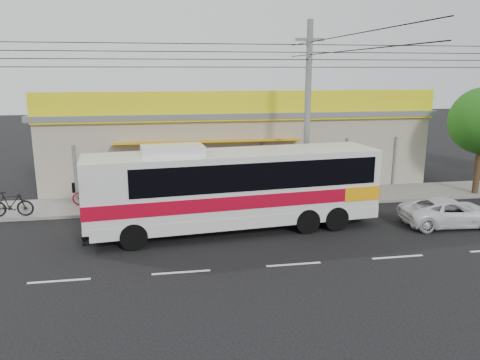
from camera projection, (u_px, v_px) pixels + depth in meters
The scene contains 9 objects.
ground at pixel (277, 240), 19.11m from camera, with size 120.00×120.00×0.00m, color black.
sidewalk at pixel (249, 199), 24.85m from camera, with size 30.00×3.20×0.15m, color gray.
lane_markings at pixel (294, 264), 16.72m from camera, with size 50.00×0.12×0.01m, color silver, non-canonical shape.
storefront_building at pixel (233, 142), 29.66m from camera, with size 22.60×9.20×5.70m.
coach_bus at pixel (239, 184), 19.88m from camera, with size 12.59×3.82×3.82m.
motorbike_red at pixel (93, 194), 23.55m from camera, with size 0.70×2.01×1.05m, color maroon.
motorbike_dark at pixel (11, 204), 21.57m from camera, with size 0.56×1.98×1.19m, color black.
white_car at pixel (450, 212), 20.81m from camera, with size 2.01×4.36×1.21m, color white.
utility_pole at pixel (309, 55), 21.84m from camera, with size 34.00×14.00×9.06m.
Camera 1 is at (-4.52, -17.53, 6.78)m, focal length 35.00 mm.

